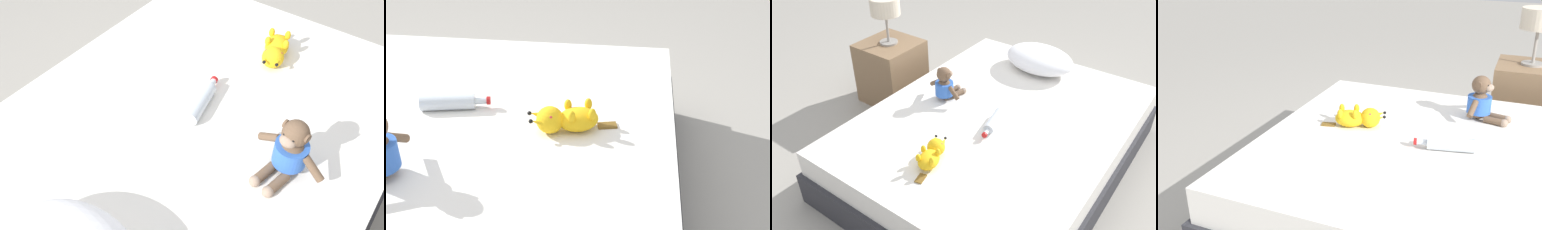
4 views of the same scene
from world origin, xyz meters
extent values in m
plane|color=#9E998E|center=(0.00, 0.00, 0.00)|extent=(16.00, 16.00, 0.00)
cube|color=#2D2D33|center=(0.00, 0.00, 0.10)|extent=(1.51, 1.99, 0.21)
cube|color=white|center=(0.00, 0.00, 0.29)|extent=(1.46, 1.93, 0.16)
cylinder|color=brown|center=(-0.31, -0.05, 0.46)|extent=(0.10, 0.05, 0.08)
ellipsoid|color=yellow|center=(-0.06, -0.61, 0.42)|extent=(0.15, 0.18, 0.08)
sphere|color=yellow|center=(-0.09, -0.51, 0.42)|extent=(0.10, 0.10, 0.10)
cone|color=yellow|center=(-0.13, -0.48, 0.43)|extent=(0.05, 0.07, 0.05)
sphere|color=black|center=(-0.13, -0.45, 0.44)|extent=(0.02, 0.02, 0.02)
cone|color=yellow|center=(-0.07, -0.46, 0.43)|extent=(0.05, 0.07, 0.05)
sphere|color=black|center=(-0.08, -0.44, 0.44)|extent=(0.02, 0.02, 0.02)
sphere|color=red|center=(-0.12, -0.52, 0.45)|extent=(0.02, 0.02, 0.02)
sphere|color=red|center=(-0.06, -0.50, 0.45)|extent=(0.02, 0.02, 0.02)
ellipsoid|color=yellow|center=(-0.11, -0.59, 0.45)|extent=(0.03, 0.03, 0.05)
ellipsoid|color=yellow|center=(-0.03, -0.57, 0.45)|extent=(0.03, 0.03, 0.05)
ellipsoid|color=yellow|center=(-0.08, -0.66, 0.45)|extent=(0.03, 0.03, 0.05)
ellipsoid|color=yellow|center=(-0.01, -0.64, 0.45)|extent=(0.03, 0.03, 0.05)
cube|color=brown|center=(-0.03, -0.72, 0.38)|extent=(0.06, 0.08, 0.01)
cylinder|color=silver|center=(0.02, -0.09, 0.41)|extent=(0.10, 0.22, 0.06)
cylinder|color=silver|center=(0.05, -0.21, 0.41)|extent=(0.04, 0.05, 0.03)
cylinder|color=red|center=(0.06, -0.24, 0.41)|extent=(0.04, 0.02, 0.03)
camera|label=1|loc=(-0.66, 0.91, 1.59)|focal=38.47mm
camera|label=2|loc=(-1.59, -0.80, 1.37)|focal=46.76mm
camera|label=3|loc=(1.07, -1.85, 1.85)|focal=38.45mm
camera|label=4|loc=(1.82, 0.17, 1.27)|focal=41.06mm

